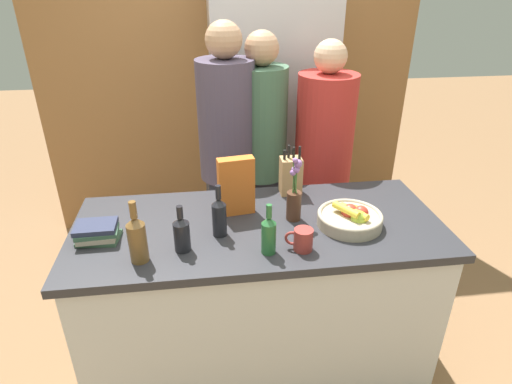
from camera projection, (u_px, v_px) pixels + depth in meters
ground_plane at (258, 363)px, 2.45m from camera, size 14.00×14.00×0.00m
kitchen_island at (258, 299)px, 2.24m from camera, size 1.75×0.75×0.93m
back_wall_wood at (229, 72)px, 3.38m from camera, size 2.95×0.12×2.60m
refrigerator at (269, 123)px, 3.23m from camera, size 0.85×0.62×1.97m
fruit_bowl at (351, 217)px, 2.00m from camera, size 0.30×0.30×0.10m
knife_block at (291, 175)px, 2.26m from camera, size 0.11×0.09×0.27m
flower_vase at (294, 199)px, 2.02m from camera, size 0.07×0.07×0.32m
cereal_box at (236, 186)px, 2.05m from camera, size 0.18×0.08×0.29m
coffee_mug at (302, 240)px, 1.81m from camera, size 0.12×0.08×0.10m
book_stack at (97, 233)px, 1.88m from camera, size 0.19×0.15×0.08m
bottle_oil at (182, 233)px, 1.80m from camera, size 0.07×0.07×0.21m
bottle_vinegar at (219, 216)px, 1.90m from camera, size 0.07×0.07×0.25m
bottle_wine at (137, 238)px, 1.72m from camera, size 0.08×0.08×0.27m
bottle_water at (269, 234)px, 1.78m from camera, size 0.06×0.06×0.23m
person_at_sink at (227, 154)px, 2.63m from camera, size 0.34×0.34×1.77m
person_in_blue at (261, 154)px, 2.71m from camera, size 0.32×0.32×1.71m
person_in_red_tee at (323, 159)px, 2.73m from camera, size 0.36×0.36×1.67m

